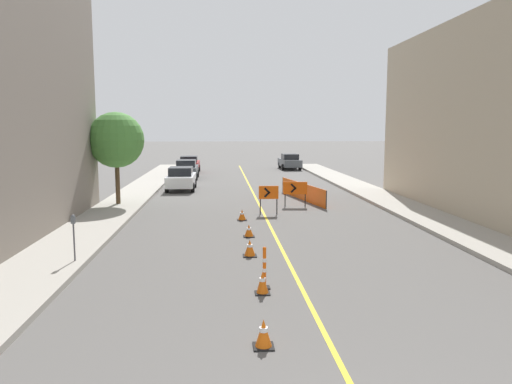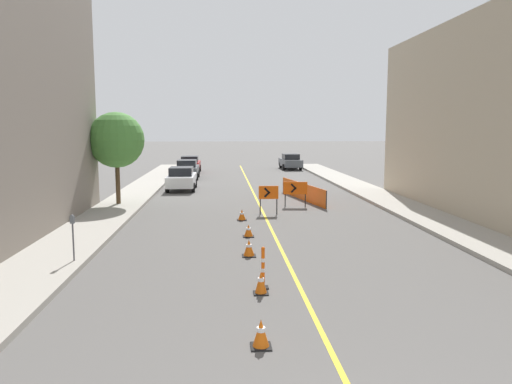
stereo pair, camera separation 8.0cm
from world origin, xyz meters
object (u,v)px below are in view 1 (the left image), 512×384
traffic_cone_third (250,248)px  parked_car_curb_far (189,164)px  traffic_cone_second (262,283)px  delineator_post_front (264,270)px  arrow_barricade_secondary (295,189)px  traffic_cone_fifth (242,215)px  traffic_cone_nearest (264,333)px  parked_car_opposite_side (290,161)px  arrow_barricade_primary (269,194)px  street_tree_left_near (116,140)px  parked_car_curb_near (181,178)px  traffic_cone_fourth (249,231)px  parking_meter_near_curb (73,229)px  parked_car_curb_mid (187,169)px

traffic_cone_third → parked_car_curb_far: 31.61m
traffic_cone_second → delineator_post_front: size_ratio=0.52×
arrow_barricade_secondary → delineator_post_front: bearing=-97.1°
traffic_cone_fifth → traffic_cone_second: bearing=-89.6°
traffic_cone_nearest → arrow_barricade_secondary: (3.23, 17.31, 0.68)m
traffic_cone_third → traffic_cone_fifth: size_ratio=1.12×
traffic_cone_second → traffic_cone_third: traffic_cone_second is taller
parked_car_opposite_side → arrow_barricade_primary: bearing=-102.8°
parked_car_curb_far → traffic_cone_fifth: bearing=-81.1°
street_tree_left_near → parked_car_curb_near: bearing=67.9°
traffic_cone_second → traffic_cone_fourth: 6.79m
traffic_cone_nearest → traffic_cone_third: size_ratio=1.00×
traffic_cone_third → street_tree_left_near: bearing=120.6°
traffic_cone_fourth → arrow_barricade_secondary: size_ratio=0.36×
traffic_cone_nearest → parked_car_curb_far: 38.52m
parked_car_opposite_side → parking_meter_near_curb: 37.25m
traffic_cone_second → arrow_barricade_secondary: arrow_barricade_secondary is taller
traffic_cone_nearest → parked_car_curb_far: bearing=95.6°
parked_car_curb_near → parked_car_opposite_side: size_ratio=0.98×
traffic_cone_third → traffic_cone_fourth: bearing=87.2°
arrow_barricade_primary → parked_car_curb_near: parked_car_curb_near is taller
traffic_cone_nearest → parked_car_curb_mid: size_ratio=0.13×
street_tree_left_near → arrow_barricade_secondary: bearing=-3.9°
parking_meter_near_curb → parked_car_curb_near: bearing=84.4°
traffic_cone_second → delineator_post_front: bearing=78.4°
traffic_cone_nearest → traffic_cone_fifth: size_ratio=1.12×
traffic_cone_fourth → arrow_barricade_primary: arrow_barricade_primary is taller
arrow_barricade_primary → traffic_cone_fourth: bearing=-103.6°
parking_meter_near_curb → street_tree_left_near: (-1.02, 11.81, 2.41)m
traffic_cone_fourth → parked_car_curb_mid: (-3.92, 22.68, 0.56)m
traffic_cone_second → traffic_cone_third: (-0.10, 3.80, -0.01)m
traffic_cone_third → arrow_barricade_primary: (1.41, 8.01, 0.74)m
traffic_cone_fifth → arrow_barricade_secondary: size_ratio=0.38×
arrow_barricade_secondary → parking_meter_near_curb: (-8.56, -11.15, 0.22)m
arrow_barricade_primary → traffic_cone_third: bearing=-99.4°
parked_car_curb_near → arrow_barricade_primary: bearing=-63.0°
traffic_cone_third → parked_car_opposite_side: bearing=79.9°
parked_car_curb_near → traffic_cone_fifth: bearing=-72.0°
traffic_cone_fourth → parked_car_curb_mid: bearing=99.8°
traffic_cone_third → traffic_cone_fourth: (0.14, 2.98, -0.04)m
traffic_cone_fourth → arrow_barricade_secondary: 7.96m
parked_car_curb_mid → traffic_cone_nearest: bearing=-83.5°
delineator_post_front → parking_meter_near_curb: 6.26m
traffic_cone_second → parked_car_opposite_side: bearing=81.0°
traffic_cone_second → parking_meter_near_curb: bearing=151.8°
arrow_barricade_primary → parked_car_curb_near: 11.25m
parked_car_opposite_side → street_tree_left_near: 26.90m
parked_car_opposite_side → parking_meter_near_curb: bearing=-110.9°
traffic_cone_fifth → traffic_cone_nearest: bearing=-90.7°
traffic_cone_fourth → parked_car_curb_far: parked_car_curb_far is taller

